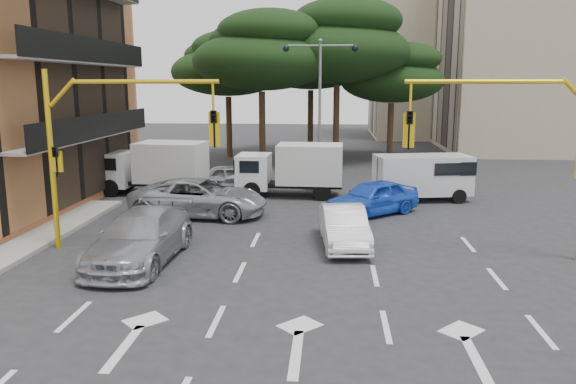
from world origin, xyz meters
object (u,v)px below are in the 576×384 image
object	(u,v)px
van_white	(422,177)
box_truck_b	(291,170)
box_truck_a	(153,168)
signal_mast_right	(530,138)
car_blue_compact	(372,198)
signal_mast_left	(102,135)
street_lamp_center	(320,85)
car_white_hatch	(344,227)
car_silver_wagon	(141,237)
car_silver_cross_b	(233,177)
car_silver_cross_a	(199,197)

from	to	relation	value
van_white	box_truck_b	bearing A→B (deg)	-105.46
van_white	box_truck_a	distance (m)	13.29
signal_mast_right	car_blue_compact	size ratio (longest dim) A/B	1.37
signal_mast_left	box_truck_b	distance (m)	11.28
street_lamp_center	signal_mast_left	bearing A→B (deg)	-115.91
signal_mast_right	car_white_hatch	xyz separation A→B (m)	(-5.65, 1.02, -3.20)
street_lamp_center	box_truck_a	distance (m)	10.27
car_blue_compact	box_truck_a	xyz separation A→B (m)	(-10.70, 3.69, 0.58)
van_white	box_truck_b	world-z (taller)	box_truck_b
car_silver_wagon	car_silver_cross_b	distance (m)	12.25
car_blue_compact	car_silver_cross_b	size ratio (longest dim) A/B	1.14
car_white_hatch	car_blue_compact	world-z (taller)	car_blue_compact
street_lamp_center	car_blue_compact	xyz separation A→B (m)	(2.46, -8.24, -4.68)
signal_mast_left	van_white	world-z (taller)	signal_mast_left
car_silver_cross_b	box_truck_b	bearing A→B (deg)	-122.67
signal_mast_right	box_truck_a	distance (m)	17.95
signal_mast_right	box_truck_b	distance (m)	12.76
car_blue_compact	car_silver_cross_a	world-z (taller)	car_silver_cross_a
signal_mast_right	street_lamp_center	bearing A→B (deg)	115.91
street_lamp_center	car_silver_cross_a	world-z (taller)	street_lamp_center
car_white_hatch	car_blue_compact	bearing A→B (deg)	69.36
street_lamp_center	car_white_hatch	distance (m)	13.88
car_white_hatch	car_silver_cross_b	size ratio (longest dim) A/B	1.08
car_white_hatch	car_silver_wagon	xyz separation A→B (m)	(-6.42, -2.23, 0.11)
signal_mast_left	car_silver_cross_b	world-z (taller)	signal_mast_left
car_blue_compact	car_silver_cross_b	bearing A→B (deg)	-167.26
street_lamp_center	car_silver_wagon	xyz separation A→B (m)	(-5.27, -15.23, -4.63)
street_lamp_center	van_white	bearing A→B (deg)	-44.81
van_white	box_truck_b	size ratio (longest dim) A/B	0.84
street_lamp_center	car_blue_compact	bearing A→B (deg)	-73.41
car_silver_wagon	car_silver_cross_a	xyz separation A→B (m)	(0.42, 6.23, -0.00)
signal_mast_left	street_lamp_center	distance (m)	15.65
box_truck_b	street_lamp_center	bearing A→B (deg)	-14.76
car_blue_compact	box_truck_b	bearing A→B (deg)	-175.02
car_blue_compact	signal_mast_left	bearing A→B (deg)	-98.27
car_silver_cross_a	van_white	bearing A→B (deg)	-63.98
car_white_hatch	signal_mast_left	bearing A→B (deg)	-178.05
signal_mast_left	car_silver_cross_b	xyz separation A→B (m)	(2.32, 11.01, -3.23)
car_blue_compact	car_silver_wagon	world-z (taller)	car_silver_wagon
car_blue_compact	van_white	world-z (taller)	van_white
car_silver_cross_b	box_truck_a	world-z (taller)	box_truck_a
box_truck_b	van_white	bearing A→B (deg)	-93.07
signal_mast_right	car_blue_compact	bearing A→B (deg)	127.03
car_white_hatch	car_silver_wagon	bearing A→B (deg)	-166.15
street_lamp_center	car_white_hatch	bearing A→B (deg)	-84.92
signal_mast_left	car_white_hatch	size ratio (longest dim) A/B	1.45
car_blue_compact	car_silver_cross_b	world-z (taller)	car_blue_compact
car_silver_cross_b	van_white	xyz separation A→B (m)	(9.51, -2.00, 0.45)
signal_mast_right	car_blue_compact	world-z (taller)	signal_mast_right
street_lamp_center	car_silver_cross_a	size ratio (longest dim) A/B	1.36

